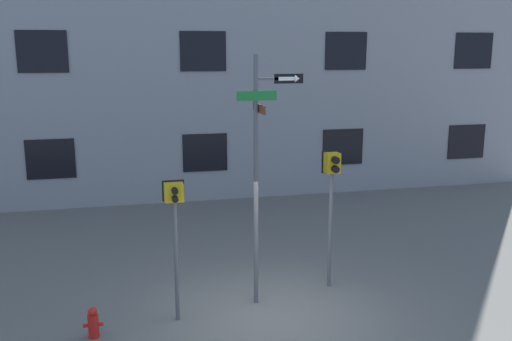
{
  "coord_description": "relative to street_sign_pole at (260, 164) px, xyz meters",
  "views": [
    {
      "loc": [
        -2.56,
        -9.63,
        5.02
      ],
      "look_at": [
        -0.14,
        0.69,
        2.71
      ],
      "focal_mm": 40.0,
      "sensor_mm": 36.0,
      "label": 1
    }
  ],
  "objects": [
    {
      "name": "pedestrian_signal_left",
      "position": [
        -1.67,
        -0.37,
        -0.76
      ],
      "size": [
        0.4,
        0.4,
        2.66
      ],
      "color": "#4C4C51",
      "rests_on": "ground_plane"
    },
    {
      "name": "ground_plane",
      "position": [
        0.07,
        -0.68,
        -2.84
      ],
      "size": [
        60.0,
        60.0,
        0.0
      ],
      "primitive_type": "plane",
      "color": "#595651"
    },
    {
      "name": "fire_hydrant",
      "position": [
        -3.17,
        -0.71,
        -2.57
      ],
      "size": [
        0.35,
        0.19,
        0.56
      ],
      "color": "red",
      "rests_on": "ground_plane"
    },
    {
      "name": "pedestrian_signal_right",
      "position": [
        1.63,
        0.42,
        -0.57
      ],
      "size": [
        0.35,
        0.4,
        2.93
      ],
      "color": "#4C4C51",
      "rests_on": "ground_plane"
    },
    {
      "name": "street_sign_pole",
      "position": [
        0.0,
        0.0,
        0.0
      ],
      "size": [
        1.28,
        0.96,
        4.88
      ],
      "color": "#4C4C51",
      "rests_on": "ground_plane"
    }
  ]
}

